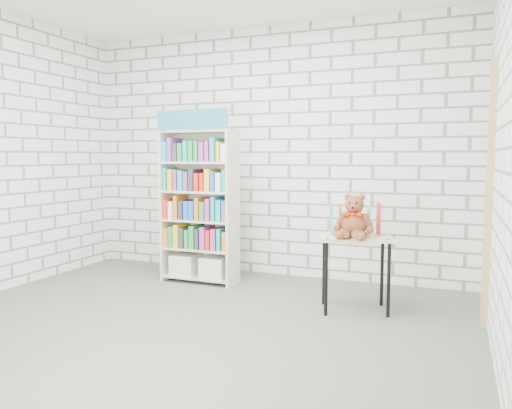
% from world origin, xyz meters
% --- Properties ---
extents(ground, '(4.50, 4.50, 0.00)m').
position_xyz_m(ground, '(0.00, 0.00, 0.00)').
color(ground, '#4B5346').
rests_on(ground, ground).
extents(room_shell, '(4.52, 4.02, 2.81)m').
position_xyz_m(room_shell, '(0.00, 0.00, 1.78)').
color(room_shell, silver).
rests_on(room_shell, ground).
extents(bookshelf, '(0.81, 0.32, 1.83)m').
position_xyz_m(bookshelf, '(-0.56, 1.36, 0.83)').
color(bookshelf, beige).
rests_on(bookshelf, ground).
extents(display_table, '(0.72, 0.59, 0.66)m').
position_xyz_m(display_table, '(1.19, 0.96, 0.57)').
color(display_table, '#DCB384').
rests_on(display_table, ground).
extents(table_books, '(0.47, 0.31, 0.26)m').
position_xyz_m(table_books, '(1.16, 1.05, 0.79)').
color(table_books, '#28AE9F').
rests_on(table_books, display_table).
extents(teddy_bear, '(0.35, 0.32, 0.37)m').
position_xyz_m(teddy_bear, '(1.19, 0.85, 0.81)').
color(teddy_bear, brown).
rests_on(teddy_bear, display_table).
extents(door_trim, '(0.05, 0.12, 2.10)m').
position_xyz_m(door_trim, '(2.23, 0.95, 1.05)').
color(door_trim, tan).
rests_on(door_trim, ground).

